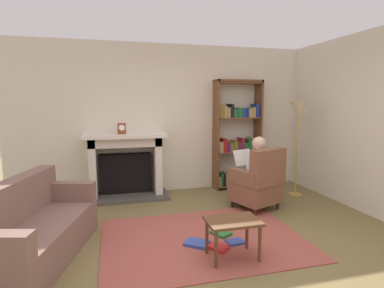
# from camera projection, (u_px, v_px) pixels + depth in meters

# --- Properties ---
(ground) EXTENTS (14.00, 14.00, 0.00)m
(ground) POSITION_uv_depth(u_px,v_px,m) (210.00, 250.00, 3.47)
(ground) COLOR olive
(back_wall) EXTENTS (5.60, 0.10, 2.70)m
(back_wall) POSITION_uv_depth(u_px,v_px,m) (168.00, 119.00, 5.73)
(back_wall) COLOR beige
(back_wall) RESTS_ON ground
(side_wall_right) EXTENTS (0.10, 5.20, 2.70)m
(side_wall_right) POSITION_uv_depth(u_px,v_px,m) (338.00, 121.00, 5.15)
(side_wall_right) COLOR beige
(side_wall_right) RESTS_ON ground
(area_rug) EXTENTS (2.40, 1.80, 0.01)m
(area_rug) POSITION_uv_depth(u_px,v_px,m) (203.00, 239.00, 3.76)
(area_rug) COLOR #A04B3F
(area_rug) RESTS_ON ground
(fireplace) EXTENTS (1.42, 0.64, 1.12)m
(fireplace) POSITION_uv_depth(u_px,v_px,m) (126.00, 163.00, 5.39)
(fireplace) COLOR #4C4742
(fireplace) RESTS_ON ground
(mantel_clock) EXTENTS (0.14, 0.14, 0.18)m
(mantel_clock) POSITION_uv_depth(u_px,v_px,m) (122.00, 129.00, 5.19)
(mantel_clock) COLOR brown
(mantel_clock) RESTS_ON fireplace
(bookshelf) EXTENTS (0.90, 0.32, 2.07)m
(bookshelf) POSITION_uv_depth(u_px,v_px,m) (237.00, 138.00, 5.90)
(bookshelf) COLOR brown
(bookshelf) RESTS_ON ground
(armchair_reading) EXTENTS (0.82, 0.81, 0.97)m
(armchair_reading) POSITION_uv_depth(u_px,v_px,m) (259.00, 183.00, 4.75)
(armchair_reading) COLOR #331E14
(armchair_reading) RESTS_ON ground
(seated_reader) EXTENTS (0.49, 0.59, 1.14)m
(seated_reader) POSITION_uv_depth(u_px,v_px,m) (253.00, 169.00, 4.81)
(seated_reader) COLOR white
(seated_reader) RESTS_ON ground
(sofa_floral) EXTENTS (1.13, 1.83, 0.85)m
(sofa_floral) POSITION_uv_depth(u_px,v_px,m) (33.00, 231.00, 3.22)
(sofa_floral) COLOR #7B5B50
(sofa_floral) RESTS_ON ground
(side_table) EXTENTS (0.56, 0.39, 0.43)m
(side_table) POSITION_uv_depth(u_px,v_px,m) (233.00, 226.00, 3.25)
(side_table) COLOR brown
(side_table) RESTS_ON ground
(scattered_books) EXTENTS (0.73, 0.63, 0.04)m
(scattered_books) POSITION_uv_depth(u_px,v_px,m) (214.00, 241.00, 3.64)
(scattered_books) COLOR #334CA5
(scattered_books) RESTS_ON area_rug
(floor_lamp) EXTENTS (0.32, 0.32, 1.66)m
(floor_lamp) POSITION_uv_depth(u_px,v_px,m) (299.00, 117.00, 5.33)
(floor_lamp) COLOR #B7933F
(floor_lamp) RESTS_ON ground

